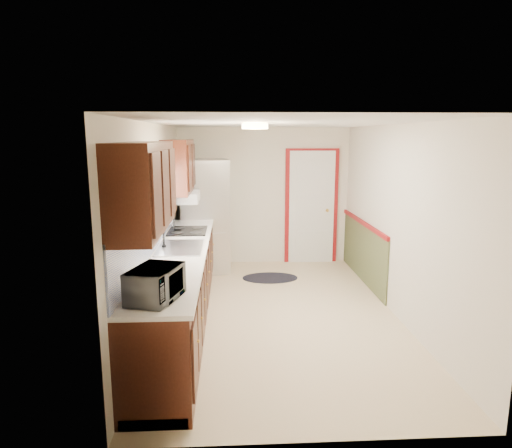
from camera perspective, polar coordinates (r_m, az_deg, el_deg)
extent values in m
cube|color=beige|center=(5.97, 2.70, -11.19)|extent=(3.20, 5.20, 0.12)
cube|color=white|center=(5.54, 2.93, 12.48)|extent=(3.20, 5.20, 0.12)
cube|color=silver|center=(8.09, 0.97, 3.48)|extent=(3.20, 0.10, 2.40)
cube|color=silver|center=(3.23, 7.45, -8.09)|extent=(3.20, 0.10, 2.40)
cube|color=silver|center=(5.68, -12.43, 0.03)|extent=(0.10, 5.20, 2.40)
cube|color=silver|center=(5.98, 17.26, 0.33)|extent=(0.10, 5.20, 2.40)
cube|color=black|center=(5.54, -9.50, -8.17)|extent=(0.60, 4.00, 0.90)
cube|color=white|center=(5.40, -9.50, -3.46)|extent=(0.63, 4.00, 0.04)
cube|color=#506BC3|center=(5.38, -12.81, -0.42)|extent=(0.02, 4.00, 0.55)
cube|color=black|center=(4.00, -13.91, 4.52)|extent=(0.35, 1.40, 0.75)
cube|color=black|center=(6.66, -9.65, 7.13)|extent=(0.35, 1.20, 0.75)
cube|color=white|center=(5.42, -12.78, 3.99)|extent=(0.02, 1.00, 0.90)
cube|color=#D14E27|center=(5.38, -12.46, 7.71)|extent=(0.05, 1.12, 0.24)
cube|color=#B7B7BC|center=(5.50, -9.45, -2.95)|extent=(0.52, 0.82, 0.02)
cube|color=white|center=(6.75, -9.06, 3.35)|extent=(0.45, 0.60, 0.15)
cube|color=maroon|center=(8.20, 6.92, 2.09)|extent=(0.94, 0.05, 2.08)
cube|color=white|center=(8.17, 6.95, 2.06)|extent=(0.80, 0.04, 2.00)
cube|color=#49502D|center=(7.38, 13.23, -3.47)|extent=(0.02, 2.30, 0.90)
cube|color=maroon|center=(7.28, 13.29, 0.12)|extent=(0.04, 2.30, 0.06)
cylinder|color=#FFD88C|center=(5.31, -0.14, 12.13)|extent=(0.30, 0.30, 0.06)
imported|color=white|center=(3.78, -12.51, -6.92)|extent=(0.40, 0.55, 0.33)
cube|color=#B7B7BC|center=(7.68, -6.40, 1.03)|extent=(0.86, 0.81, 1.87)
cylinder|color=black|center=(7.32, -8.60, -0.26)|extent=(0.02, 0.02, 1.31)
ellipsoid|color=black|center=(7.39, 1.77, -6.74)|extent=(0.89, 0.58, 0.01)
cube|color=black|center=(6.42, -8.55, -0.85)|extent=(0.53, 0.63, 0.02)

